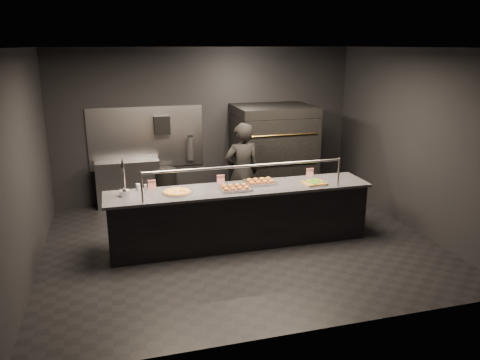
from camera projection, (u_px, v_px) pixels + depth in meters
The scene contains 15 objects.
room at pixel (238, 151), 7.07m from camera, with size 6.04×6.00×3.00m.
service_counter at pixel (240, 216), 7.32m from camera, with size 4.10×0.78×1.37m.
pizza_oven at pixel (273, 153), 9.24m from camera, with size 1.50×1.23×1.91m.
prep_shelf at pixel (129, 184), 9.05m from camera, with size 1.20×0.35×0.90m, color #99999E.
towel_dispenser at pixel (162, 125), 8.99m from camera, with size 0.30×0.20×0.35m, color black.
fire_extinguisher at pixel (191, 148), 9.28m from camera, with size 0.14×0.14×0.51m.
beer_tap at pixel (124, 185), 6.76m from camera, with size 0.15×0.21×0.58m.
round_pizza at pixel (177, 192), 6.94m from camera, with size 0.47×0.47×0.03m.
slider_tray_a at pixel (235, 188), 7.09m from camera, with size 0.48×0.36×0.07m.
slider_tray_b at pixel (260, 182), 7.41m from camera, with size 0.51×0.41×0.08m.
square_pizza at pixel (314, 183), 7.38m from camera, with size 0.42×0.42×0.05m.
condiment_jar at pixel (140, 187), 7.05m from camera, with size 0.16×0.06×0.11m.
tent_cards at pixel (230, 179), 7.40m from camera, with size 2.72×0.04×0.15m.
trash_bin at pixel (166, 187), 9.17m from camera, with size 0.43×0.43×0.72m, color black.
worker at pixel (242, 173), 8.19m from camera, with size 0.64×0.42×1.76m, color black.
Camera 1 is at (-1.85, -6.62, 3.04)m, focal length 35.00 mm.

